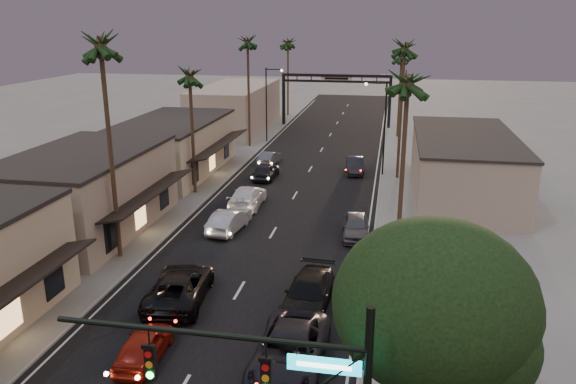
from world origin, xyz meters
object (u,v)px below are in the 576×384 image
at_px(palm_far, 288,40).
at_px(oncoming_silver, 229,220).
at_px(oncoming_red, 144,346).
at_px(curbside_near, 289,351).
at_px(corner_tree, 436,312).
at_px(palm_ra, 408,76).
at_px(palm_ld, 248,38).
at_px(curbside_black, 308,294).
at_px(arch, 336,87).
at_px(palm_lb, 100,39).
at_px(palm_lc, 189,70).
at_px(palm_rb, 405,43).
at_px(streetlight_left, 269,99).
at_px(streetlight_right, 382,121).
at_px(oncoming_pickup, 180,286).
at_px(palm_rc, 402,53).

height_order(palm_far, oncoming_silver, palm_far).
height_order(oncoming_red, curbside_near, curbside_near).
height_order(palm_far, oncoming_red, palm_far).
bearing_deg(oncoming_silver, palm_far, -77.07).
distance_m(corner_tree, palm_ra, 17.45).
xyz_separation_m(palm_ld, curbside_black, (12.67, -37.22, -11.60)).
bearing_deg(palm_ld, arch, 60.17).
height_order(palm_ld, curbside_black, palm_ld).
xyz_separation_m(corner_tree, oncoming_red, (-11.81, 4.34, -5.28)).
relative_size(palm_ra, oncoming_silver, 2.78).
distance_m(corner_tree, palm_lb, 24.36).
distance_m(palm_lc, oncoming_silver, 13.79).
xyz_separation_m(arch, curbside_black, (4.07, -52.22, -4.72)).
height_order(palm_rb, curbside_black, palm_rb).
bearing_deg(palm_ld, curbside_black, -71.20).
height_order(corner_tree, palm_lb, palm_lb).
height_order(palm_lb, curbside_black, palm_lb).
bearing_deg(oncoming_red, streetlight_left, -87.51).
bearing_deg(oncoming_silver, curbside_black, 132.76).
height_order(streetlight_right, curbside_near, streetlight_right).
xyz_separation_m(corner_tree, palm_lc, (-18.08, 28.55, 4.49)).
distance_m(oncoming_red, curbside_near, 6.43).
bearing_deg(curbside_near, palm_rb, 82.70).
bearing_deg(streetlight_right, palm_rb, -30.76).
bearing_deg(palm_ra, oncoming_pickup, -149.46).
height_order(streetlight_right, palm_lb, palm_lb).
distance_m(palm_ra, oncoming_pickup, 16.93).
xyz_separation_m(streetlight_right, oncoming_silver, (-10.07, -17.16, -4.55)).
distance_m(arch, palm_ld, 18.61).
xyz_separation_m(palm_rb, curbside_near, (-4.52, -31.72, -11.54)).
xyz_separation_m(corner_tree, palm_lb, (-18.08, 14.55, 7.41)).
distance_m(palm_lb, oncoming_red, 17.45).
relative_size(palm_lb, palm_ld, 1.07).
height_order(arch, palm_lc, palm_lc).
bearing_deg(palm_rc, arch, 145.11).
relative_size(palm_lb, palm_rc, 1.25).
height_order(palm_lb, palm_ld, palm_lb).
xyz_separation_m(palm_ld, oncoming_red, (6.27, -43.21, -11.71)).
distance_m(palm_rc, curbside_near, 52.79).
relative_size(palm_rc, oncoming_silver, 2.57).
bearing_deg(palm_far, palm_ra, -72.62).
xyz_separation_m(arch, palm_rb, (8.60, -26.00, 6.88)).
height_order(streetlight_right, streetlight_left, same).
bearing_deg(curbside_black, oncoming_pickup, -172.55).
bearing_deg(palm_ld, palm_lb, -90.00).
bearing_deg(oncoming_silver, palm_rb, -118.95).
xyz_separation_m(palm_ra, curbside_black, (-4.53, -6.22, -10.63)).
bearing_deg(curbside_near, palm_far, 101.48).
relative_size(palm_rc, palm_far, 0.92).
height_order(palm_lc, oncoming_red, palm_lc).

